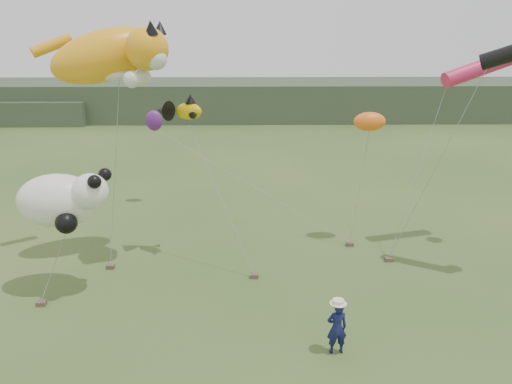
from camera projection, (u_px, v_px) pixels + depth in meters
ground at (269, 345)px, 15.34m from camera, size 120.00×120.00×0.00m
headland at (226, 100)px, 57.30m from camera, size 90.00×13.00×4.00m
festival_attendant at (337, 328)px, 14.75m from camera, size 0.66×0.47×1.69m
sandbag_anchors at (238, 268)px, 20.21m from camera, size 13.56×5.25×0.16m
cat_kite at (115, 55)px, 18.98m from camera, size 5.68×3.48×2.97m
fish_kite at (179, 110)px, 19.88m from camera, size 2.23×1.46×1.07m
tube_kites at (510, 58)px, 19.16m from camera, size 3.73×4.85×2.50m
panda_kite at (63, 200)px, 17.62m from camera, size 3.37×2.18×2.10m
misc_kites at (274, 121)px, 23.67m from camera, size 11.50×6.21×1.81m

